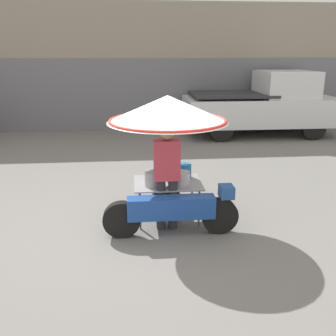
# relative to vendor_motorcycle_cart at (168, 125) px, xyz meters

# --- Properties ---
(ground_plane) EXTENTS (36.00, 36.00, 0.00)m
(ground_plane) POSITION_rel_vendor_motorcycle_cart_xyz_m (-0.43, -0.22, -1.55)
(ground_plane) COLOR slate
(shopfront_building) EXTENTS (28.00, 2.06, 4.18)m
(shopfront_building) POSITION_rel_vendor_motorcycle_cart_xyz_m (-0.43, 8.43, 0.53)
(shopfront_building) COLOR gray
(shopfront_building) RESTS_ON ground
(vendor_motorcycle_cart) EXTENTS (1.99, 1.83, 1.99)m
(vendor_motorcycle_cart) POSITION_rel_vendor_motorcycle_cart_xyz_m (0.00, 0.00, 0.00)
(vendor_motorcycle_cart) COLOR black
(vendor_motorcycle_cart) RESTS_ON ground
(vendor_person) EXTENTS (0.38, 0.22, 1.60)m
(vendor_person) POSITION_rel_vendor_motorcycle_cart_xyz_m (-0.05, -0.28, -0.65)
(vendor_person) COLOR #2D2D33
(vendor_person) RESTS_ON ground
(pickup_truck) EXTENTS (4.82, 1.98, 2.03)m
(pickup_truck) POSITION_rel_vendor_motorcycle_cart_xyz_m (3.68, 6.24, -0.58)
(pickup_truck) COLOR black
(pickup_truck) RESTS_ON ground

